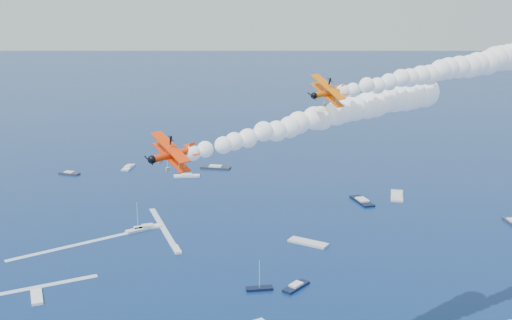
# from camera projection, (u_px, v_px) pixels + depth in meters

# --- Properties ---
(biplane_lead) EXTENTS (10.79, 11.19, 7.88)m
(biplane_lead) POSITION_uv_depth(u_px,v_px,m) (329.00, 93.00, 97.09)
(biplane_lead) COLOR #F76505
(biplane_trail) EXTENTS (11.91, 12.19, 8.13)m
(biplane_trail) POSITION_uv_depth(u_px,v_px,m) (173.00, 155.00, 84.56)
(biplane_trail) COLOR #FF3505
(smoke_trail_lead) EXTENTS (60.28, 59.10, 10.29)m
(smoke_trail_lead) POSITION_uv_depth(u_px,v_px,m) (450.00, 69.00, 111.80)
(smoke_trail_lead) COLOR white
(smoke_trail_trail) EXTENTS (60.32, 60.21, 10.29)m
(smoke_trail_trail) POSITION_uv_depth(u_px,v_px,m) (323.00, 117.00, 100.98)
(smoke_trail_trail) COLOR white
(spectator_boats) EXTENTS (219.92, 183.68, 0.70)m
(spectator_boats) POSITION_uv_depth(u_px,v_px,m) (281.00, 229.00, 198.55)
(spectator_boats) COLOR white
(spectator_boats) RESTS_ON ground
(boat_wakes) EXTENTS (49.74, 112.65, 0.04)m
(boat_wakes) POSITION_uv_depth(u_px,v_px,m) (76.00, 272.00, 167.36)
(boat_wakes) COLOR white
(boat_wakes) RESTS_ON ground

